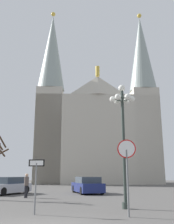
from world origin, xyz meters
name	(u,v)px	position (x,y,z in m)	size (l,w,h in m)	color
cathedral	(97,128)	(0.81, 37.22, 9.64)	(21.52, 13.25, 31.13)	#BCB5A5
stop_sign	(127,162)	(2.88, 2.67, 2.13)	(0.76, 0.20, 3.05)	slate
one_way_arrow_sign	(36,178)	(-0.98, 3.05, 1.48)	(0.69, 0.07, 2.26)	slate
street_lamp	(123,122)	(2.96, 5.11, 4.27)	(1.34, 1.20, 6.32)	#2D3833
parked_car_near_navy	(87,185)	(0.52, 14.87, 0.66)	(3.16, 4.62, 1.39)	navy
parked_car_far_silver	(8,186)	(-6.04, 13.65, 0.66)	(3.22, 4.52, 1.39)	#B7B7BC
pedestrian_walking	(26,183)	(-3.57, 10.53, 1.01)	(0.32, 0.32, 1.67)	black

